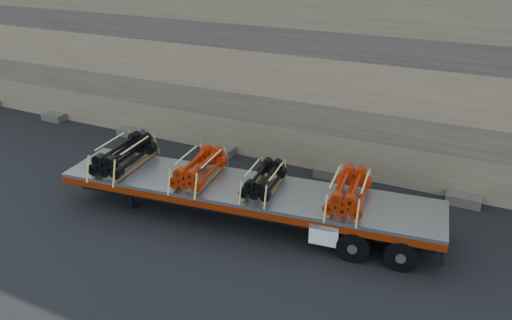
{
  "coord_description": "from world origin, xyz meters",
  "views": [
    {
      "loc": [
        7.3,
        -12.62,
        8.8
      ],
      "look_at": [
        0.19,
        1.71,
        1.57
      ],
      "focal_mm": 35.0,
      "sensor_mm": 36.0,
      "label": 1
    }
  ],
  "objects_px": {
    "bundle_front": "(124,156)",
    "bundle_rear": "(349,192)",
    "bundle_midrear": "(264,180)",
    "bundle_midfront": "(199,168)",
    "trailer": "(245,203)"
  },
  "relations": [
    {
      "from": "bundle_front",
      "to": "bundle_rear",
      "type": "distance_m",
      "value": 7.94
    },
    {
      "from": "bundle_midrear",
      "to": "bundle_front",
      "type": "bearing_deg",
      "value": 180.0
    },
    {
      "from": "trailer",
      "to": "bundle_midfront",
      "type": "bearing_deg",
      "value": -180.0
    },
    {
      "from": "bundle_midfront",
      "to": "bundle_rear",
      "type": "distance_m",
      "value": 5.01
    },
    {
      "from": "bundle_midrear",
      "to": "bundle_rear",
      "type": "xyz_separation_m",
      "value": [
        2.71,
        0.33,
        0.05
      ]
    },
    {
      "from": "bundle_midfront",
      "to": "bundle_midrear",
      "type": "height_order",
      "value": "bundle_midfront"
    },
    {
      "from": "bundle_front",
      "to": "bundle_rear",
      "type": "xyz_separation_m",
      "value": [
        7.88,
        0.95,
        -0.04
      ]
    },
    {
      "from": "trailer",
      "to": "bundle_rear",
      "type": "bearing_deg",
      "value": -0.0
    },
    {
      "from": "bundle_midrear",
      "to": "bundle_rear",
      "type": "relative_size",
      "value": 0.88
    },
    {
      "from": "bundle_front",
      "to": "bundle_midfront",
      "type": "relative_size",
      "value": 1.1
    },
    {
      "from": "bundle_midrear",
      "to": "bundle_midfront",
      "type": "bearing_deg",
      "value": -180.0
    },
    {
      "from": "bundle_front",
      "to": "bundle_midrear",
      "type": "height_order",
      "value": "bundle_front"
    },
    {
      "from": "bundle_front",
      "to": "bundle_midrear",
      "type": "distance_m",
      "value": 5.21
    },
    {
      "from": "trailer",
      "to": "bundle_rear",
      "type": "relative_size",
      "value": 5.64
    },
    {
      "from": "bundle_midfront",
      "to": "bundle_rear",
      "type": "bearing_deg",
      "value": 0.0
    }
  ]
}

